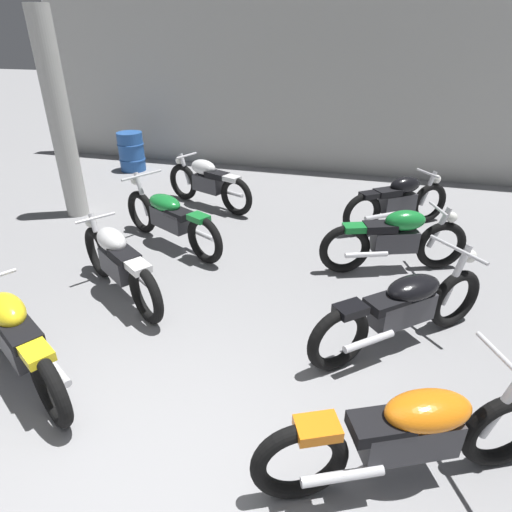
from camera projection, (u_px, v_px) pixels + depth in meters
ground_plane at (148, 508)px, 2.91m from camera, size 60.00×60.00×0.00m
back_wall at (326, 87)px, 9.08m from camera, size 13.13×0.24×3.60m
support_pillar at (60, 120)px, 6.83m from camera, size 0.36×0.36×3.20m
motorcycle_left_row_0 at (18, 338)px, 3.79m from camera, size 1.75×1.09×0.88m
motorcycle_left_row_1 at (118, 262)px, 5.03m from camera, size 1.69×1.21×0.88m
motorcycle_left_row_2 at (170, 217)px, 6.25m from camera, size 1.98×1.14×0.97m
motorcycle_left_row_3 at (208, 182)px, 7.67m from camera, size 1.87×0.85×0.88m
motorcycle_right_row_0 at (411, 434)px, 2.90m from camera, size 2.01×1.09×0.97m
motorcycle_right_row_1 at (404, 308)px, 4.22m from camera, size 1.68×1.54×0.97m
motorcycle_right_row_2 at (395, 239)px, 5.59m from camera, size 1.88×0.81×0.88m
motorcycle_right_row_3 at (398, 201)px, 6.82m from camera, size 1.63×1.29×0.88m
oil_drum at (131, 152)px, 9.73m from camera, size 0.59×0.59×0.85m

